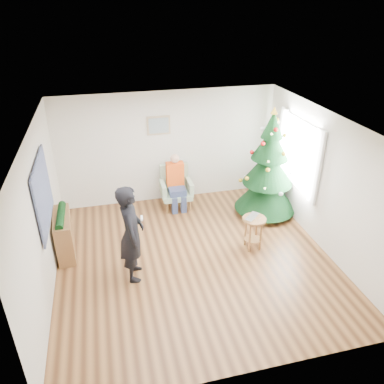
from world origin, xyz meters
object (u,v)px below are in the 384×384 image
object	(u,v)px
christmas_tree	(268,168)
armchair	(176,192)
stool	(253,233)
standing_man	(131,234)
console	(64,235)

from	to	relation	value
christmas_tree	armchair	world-z (taller)	christmas_tree
stool	standing_man	world-z (taller)	standing_man
armchair	console	bearing A→B (deg)	-150.97
christmas_tree	standing_man	distance (m)	3.44
armchair	standing_man	world-z (taller)	standing_man
stool	standing_man	distance (m)	2.40
christmas_tree	armchair	bearing A→B (deg)	157.37
christmas_tree	stool	distance (m)	1.62
christmas_tree	console	distance (m)	4.38
stool	armchair	bearing A→B (deg)	119.08
christmas_tree	stool	world-z (taller)	christmas_tree
standing_man	stool	bearing A→B (deg)	-77.96
standing_man	console	size ratio (longest dim) A/B	1.75
armchair	standing_man	bearing A→B (deg)	-117.17
armchair	standing_man	distance (m)	2.62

